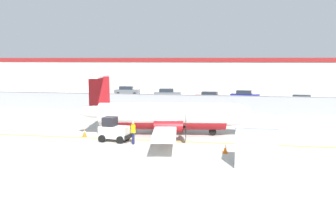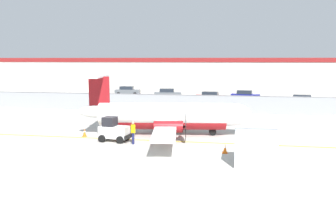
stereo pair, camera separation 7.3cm
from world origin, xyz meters
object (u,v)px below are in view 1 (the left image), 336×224
object	(u,v)px
parked_car_0	(127,91)
parked_car_1	(167,94)
traffic_cone_near_right	(225,149)
parked_car_2	(209,97)
parked_car_4	(302,101)
cargo_container	(256,147)
parked_car_3	(245,96)
baggage_tug	(114,130)
traffic_cone_near_left	(85,133)
commuter_airplane	(169,116)
ground_crew_worker	(133,131)

from	to	relation	value
parked_car_0	parked_car_1	size ratio (longest dim) A/B	0.99
traffic_cone_near_right	parked_car_2	xyz separation A→B (m)	(-3.18, 28.59, 0.58)
parked_car_2	parked_car_4	distance (m)	12.54
cargo_container	parked_car_3	world-z (taller)	cargo_container
baggage_tug	parked_car_0	world-z (taller)	baggage_tug
traffic_cone_near_left	commuter_airplane	bearing A→B (deg)	15.38
commuter_airplane	parked_car_1	world-z (taller)	commuter_airplane
ground_crew_worker	parked_car_2	distance (m)	27.30
commuter_airplane	parked_car_0	world-z (taller)	commuter_airplane
parked_car_3	parked_car_4	xyz separation A→B (m)	(7.18, -5.84, 0.00)
baggage_tug	cargo_container	bearing A→B (deg)	-17.34
ground_crew_worker	parked_car_1	xyz separation A→B (m)	(-3.23, 31.26, -0.06)
parked_car_2	parked_car_3	xyz separation A→B (m)	(5.08, 3.18, 0.00)
parked_car_4	commuter_airplane	bearing A→B (deg)	-117.27
ground_crew_worker	parked_car_0	xyz separation A→B (m)	(-10.93, 35.07, -0.06)
baggage_tug	commuter_airplane	bearing A→B (deg)	46.32
parked_car_0	parked_car_2	xyz separation A→B (m)	(14.55, -8.01, 0.00)
parked_car_0	cargo_container	bearing A→B (deg)	-68.50
traffic_cone_near_left	ground_crew_worker	bearing A→B (deg)	-21.92
baggage_tug	parked_car_2	size ratio (longest dim) A/B	0.56
cargo_container	parked_car_1	size ratio (longest dim) A/B	0.56
baggage_tug	ground_crew_worker	size ratio (longest dim) A/B	1.44
traffic_cone_near_right	parked_car_0	distance (m)	40.67
commuter_airplane	cargo_container	size ratio (longest dim) A/B	6.58
commuter_airplane	parked_car_4	distance (m)	24.93
ground_crew_worker	parked_car_1	distance (m)	31.43
parked_car_2	parked_car_4	size ratio (longest dim) A/B	1.00
cargo_container	parked_car_1	world-z (taller)	cargo_container
traffic_cone_near_left	traffic_cone_near_right	distance (m)	11.92
parked_car_1	traffic_cone_near_left	bearing A→B (deg)	-99.23
commuter_airplane	traffic_cone_near_right	distance (m)	7.19
commuter_airplane	parked_car_3	world-z (taller)	commuter_airplane
commuter_airplane	parked_car_2	distance (m)	23.44
cargo_container	parked_car_0	bearing A→B (deg)	117.43
parked_car_4	parked_car_3	bearing A→B (deg)	147.39
baggage_tug	parked_car_2	bearing A→B (deg)	85.74
baggage_tug	traffic_cone_near_left	xyz separation A→B (m)	(-2.90, 1.22, -0.54)
commuter_airplane	parked_car_0	distance (m)	33.96
parked_car_4	traffic_cone_near_right	bearing A→B (deg)	-102.78
baggage_tug	parked_car_2	distance (m)	26.96
baggage_tug	parked_car_1	world-z (taller)	baggage_tug
traffic_cone_near_right	parked_car_4	bearing A→B (deg)	70.70
traffic_cone_near_left	parked_car_4	xyz separation A→B (m)	(20.50, 22.54, 0.58)
parked_car_1	parked_car_4	xyz separation A→B (m)	(19.11, -6.86, 0.00)
commuter_airplane	baggage_tug	bearing A→B (deg)	-149.51
cargo_container	parked_car_0	size ratio (longest dim) A/B	0.56
commuter_airplane	parked_car_1	bearing A→B (deg)	92.14
traffic_cone_near_left	parked_car_1	bearing A→B (deg)	87.29
ground_crew_worker	parked_car_2	bearing A→B (deg)	-106.08
commuter_airplane	cargo_container	bearing A→B (deg)	-58.19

